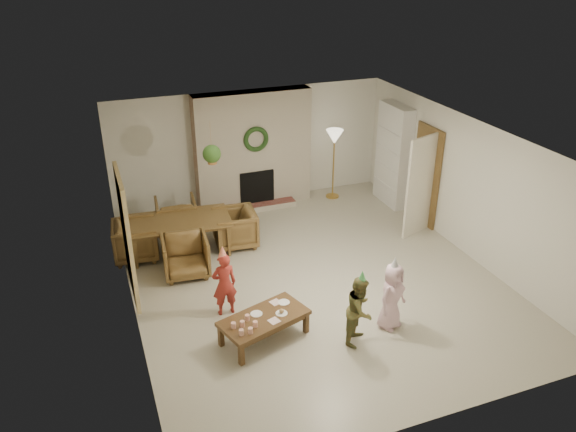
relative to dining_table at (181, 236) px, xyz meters
name	(u,v)px	position (x,y,z in m)	size (l,w,h in m)	color
floor	(312,277)	(1.94, -1.68, -0.32)	(7.00, 7.00, 0.00)	#B7B29E
ceiling	(315,139)	(1.94, -1.68, 2.18)	(7.00, 7.00, 0.00)	white
wall_back	(250,147)	(1.94, 1.82, 0.93)	(7.00, 7.00, 0.00)	silver
wall_front	(437,339)	(1.94, -5.18, 0.93)	(7.00, 7.00, 0.00)	silver
wall_left	(126,243)	(-1.06, -1.68, 0.93)	(7.00, 7.00, 0.00)	silver
wall_right	(467,187)	(4.94, -1.68, 0.93)	(7.00, 7.00, 0.00)	silver
fireplace_mass	(253,150)	(1.94, 1.62, 0.93)	(2.50, 0.40, 2.50)	#572917
fireplace_hearth	(259,207)	(1.94, 1.27, -0.26)	(1.60, 0.30, 0.12)	#5D1A19
fireplace_firebox	(257,187)	(1.94, 1.44, 0.13)	(0.75, 0.12, 0.75)	black
fireplace_wreath	(256,139)	(1.94, 1.39, 1.23)	(0.54, 0.54, 0.10)	#1A3915
floor_lamp_base	(332,196)	(3.70, 1.32, -0.31)	(0.29, 0.29, 0.03)	gold
floor_lamp_post	(333,166)	(3.70, 1.32, 0.41)	(0.03, 0.03, 1.42)	gold
floor_lamp_shade	(335,137)	(3.70, 1.32, 1.10)	(0.38, 0.38, 0.32)	beige
bookshelf_carcass	(393,155)	(4.78, 0.62, 0.78)	(0.30, 1.00, 2.20)	white
bookshelf_shelf_a	(390,183)	(4.76, 0.62, 0.13)	(0.30, 0.92, 0.03)	white
bookshelf_shelf_b	(391,166)	(4.76, 0.62, 0.53)	(0.30, 0.92, 0.03)	white
bookshelf_shelf_c	(393,149)	(4.76, 0.62, 0.93)	(0.30, 0.92, 0.03)	white
bookshelf_shelf_d	(395,131)	(4.76, 0.62, 1.33)	(0.30, 0.92, 0.03)	white
books_row_lower	(393,180)	(4.74, 0.47, 0.27)	(0.20, 0.40, 0.24)	#9F3D1D
books_row_mid	(390,159)	(4.74, 0.67, 0.67)	(0.20, 0.44, 0.24)	#294597
books_row_upper	(395,144)	(4.74, 0.52, 1.06)	(0.20, 0.36, 0.22)	#9E6421
door_frame	(426,176)	(4.90, -0.48, 0.70)	(0.05, 0.86, 2.04)	brown
door_leaf	(420,186)	(4.52, -0.86, 0.68)	(0.05, 0.80, 2.00)	beige
curtain_panel	(127,237)	(-1.02, -1.48, 0.93)	(0.06, 1.20, 2.00)	beige
dining_table	(181,236)	(0.00, 0.00, 0.00)	(1.85, 1.03, 0.65)	brown
dining_chair_near	(186,256)	(-0.07, -0.81, 0.03)	(0.77, 0.79, 0.72)	brown
dining_chair_far	(176,216)	(0.07, 0.81, 0.03)	(0.77, 0.79, 0.72)	brown
dining_chair_left	(136,240)	(-0.81, 0.07, 0.03)	(0.77, 0.79, 0.72)	brown
dining_chair_right	(235,228)	(1.01, -0.09, 0.03)	(0.77, 0.79, 0.72)	brown
hanging_plant_cord	(211,141)	(0.64, -0.18, 1.83)	(0.01, 0.01, 0.70)	tan
hanging_plant_pot	(212,160)	(0.64, -0.18, 1.48)	(0.16, 0.16, 0.12)	#966230
hanging_plant_foliage	(212,154)	(0.64, -0.18, 1.60)	(0.32, 0.32, 0.32)	#254918
coffee_table_top	(264,318)	(0.63, -2.98, 0.04)	(1.27, 0.64, 0.06)	#54381C
coffee_table_apron	(264,322)	(0.63, -2.98, -0.03)	(1.17, 0.54, 0.08)	#54381C
coffee_leg_fl	(241,355)	(0.16, -3.40, -0.16)	(0.07, 0.07, 0.33)	#54381C
coffee_leg_fr	(306,323)	(1.26, -3.05, -0.16)	(0.07, 0.07, 0.33)	#54381C
coffee_leg_bl	(221,336)	(0.00, -2.91, -0.16)	(0.07, 0.07, 0.33)	#54381C
coffee_leg_br	(284,307)	(1.10, -2.56, -0.16)	(0.07, 0.07, 0.33)	#54381C
cup_a	(241,332)	(0.21, -3.27, 0.11)	(0.07, 0.07, 0.09)	white
cup_b	(233,325)	(0.15, -3.08, 0.11)	(0.07, 0.07, 0.09)	white
cup_c	(250,331)	(0.33, -3.28, 0.11)	(0.07, 0.07, 0.09)	white
cup_d	(242,324)	(0.27, -3.09, 0.11)	(0.07, 0.07, 0.09)	white
cup_e	(255,324)	(0.44, -3.16, 0.11)	(0.07, 0.07, 0.09)	white
cup_f	(247,318)	(0.38, -2.98, 0.11)	(0.07, 0.07, 0.09)	white
plate_a	(256,314)	(0.55, -2.88, 0.07)	(0.18, 0.18, 0.01)	white
plate_b	(282,313)	(0.89, -3.00, 0.07)	(0.18, 0.18, 0.01)	white
plate_c	(284,302)	(1.02, -2.75, 0.07)	(0.18, 0.18, 0.01)	white
food_scoop	(282,311)	(0.89, -3.00, 0.11)	(0.07, 0.07, 0.07)	tan
napkin_left	(274,321)	(0.73, -3.13, 0.07)	(0.15, 0.15, 0.01)	beige
napkin_right	(275,302)	(0.90, -2.71, 0.07)	(0.15, 0.15, 0.01)	beige
child_red	(224,284)	(0.27, -2.16, 0.20)	(0.38, 0.25, 1.05)	#A02A22
party_hat_red	(222,252)	(0.27, -2.16, 0.77)	(0.14, 0.14, 0.20)	#F3B351
child_plaid	(360,310)	(1.90, -3.49, 0.20)	(0.51, 0.40, 1.05)	brown
party_hat_plaid	(362,276)	(1.90, -3.49, 0.77)	(0.12, 0.12, 0.17)	#4FB95C
child_pink	(392,296)	(2.49, -3.35, 0.21)	(0.52, 0.34, 1.06)	beige
party_hat_pink	(395,263)	(2.49, -3.35, 0.78)	(0.14, 0.14, 0.19)	#ABACB2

